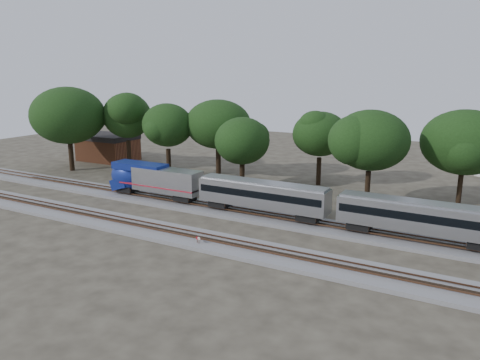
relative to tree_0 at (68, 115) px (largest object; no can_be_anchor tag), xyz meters
The scene contains 15 objects.
ground 37.92m from the tree_0, 23.17° to the right, with size 160.00×160.00×0.00m, color #383328.
track_far 36.01m from the tree_0, 14.03° to the right, with size 160.00×5.00×0.73m.
track_near 39.56m from the tree_0, 28.66° to the right, with size 160.00×5.00×0.73m.
switch_stand_red 45.39m from the tree_0, 26.31° to the right, with size 0.32×0.12×1.04m.
switch_stand_white 45.64m from the tree_0, 26.25° to the right, with size 0.34×0.09×1.08m.
switch_lever 45.83m from the tree_0, 27.12° to the right, with size 0.50×0.30×0.30m, color #512D19.
brick_building 12.53m from the tree_0, 97.14° to the left, with size 10.66×7.58×5.08m.
tree_0 is the anchor object (origin of this frame).
tree_1 9.93m from the tree_0, 37.52° to the left, with size 9.64×9.64×13.60m.
tree_2 18.49m from the tree_0, 13.97° to the left, with size 8.70×8.70×12.27m.
tree_3 26.60m from the tree_0, 17.92° to the left, with size 8.88×8.88×12.52m.
tree_4 32.80m from the tree_0, ahead, with size 7.34×7.34×10.35m.
tree_5 43.13m from the tree_0, 14.69° to the left, with size 8.03×8.03×11.32m.
tree_6 51.27m from the tree_0, ahead, with size 8.83×8.83×12.45m.
tree_7 62.22m from the tree_0, ahead, with size 8.53×8.53×12.03m.
Camera 1 is at (31.33, -41.95, 17.35)m, focal length 35.00 mm.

